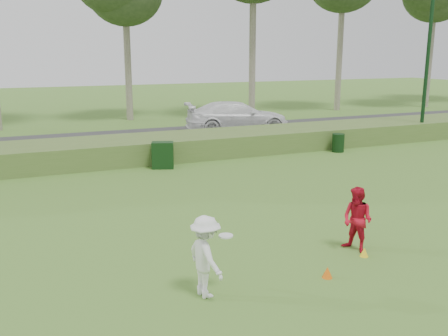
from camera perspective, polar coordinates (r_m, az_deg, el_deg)
name	(u,v)px	position (r m, az deg, el deg)	size (l,w,h in m)	color
ground	(299,268)	(10.76, 8.59, -11.27)	(120.00, 120.00, 0.00)	#3F7125
reed_strip	(150,148)	(21.32, -8.51, 2.28)	(80.00, 3.00, 0.90)	#476829
park_road	(125,139)	(26.19, -11.29, 3.25)	(80.00, 6.00, 0.06)	#2D2D2D
lamp_post	(431,27)	(27.27, 22.53, 14.66)	(0.70, 0.70, 8.18)	black
player_white	(206,257)	(9.25, -2.10, -10.08)	(0.89, 1.07, 1.54)	white
player_red	(357,220)	(11.64, 14.99, -5.73)	(0.72, 0.56, 1.49)	red
cone_orange	(327,272)	(10.40, 11.72, -11.59)	(0.21, 0.21, 0.23)	orange
cone_yellow	(364,252)	(11.59, 15.73, -9.23)	(0.19, 0.19, 0.21)	yellow
utility_cabinet	(163,155)	(19.44, -7.02, 1.47)	(0.82, 0.51, 1.03)	black
trash_bin	(338,143)	(23.10, 12.91, 2.82)	(0.55, 0.55, 0.82)	black
car_right	(237,117)	(27.90, 1.53, 5.89)	(2.33, 5.74, 1.67)	white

